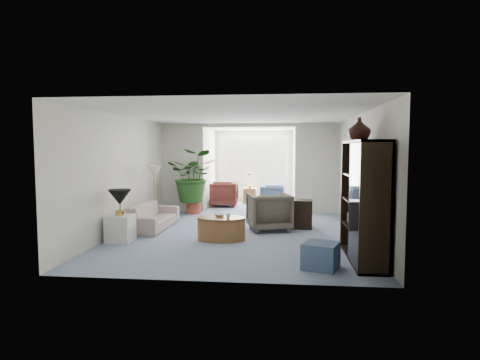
# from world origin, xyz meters

# --- Properties ---
(floor) EXTENTS (6.00, 6.00, 0.00)m
(floor) POSITION_xyz_m (0.00, 0.00, 0.00)
(floor) COLOR #8A99B6
(floor) RESTS_ON ground
(sunroom_floor) EXTENTS (2.60, 2.60, 0.00)m
(sunroom_floor) POSITION_xyz_m (0.00, 4.10, 0.00)
(sunroom_floor) COLOR #8A99B6
(sunroom_floor) RESTS_ON ground
(back_pier_left) EXTENTS (1.20, 0.12, 2.50)m
(back_pier_left) POSITION_xyz_m (-1.90, 3.00, 1.25)
(back_pier_left) COLOR silver
(back_pier_left) RESTS_ON ground
(back_pier_right) EXTENTS (1.20, 0.12, 2.50)m
(back_pier_right) POSITION_xyz_m (1.90, 3.00, 1.25)
(back_pier_right) COLOR silver
(back_pier_right) RESTS_ON ground
(back_header) EXTENTS (2.60, 0.12, 0.10)m
(back_header) POSITION_xyz_m (0.00, 3.00, 2.45)
(back_header) COLOR silver
(back_header) RESTS_ON back_pier_left
(window_pane) EXTENTS (2.20, 0.02, 1.50)m
(window_pane) POSITION_xyz_m (0.00, 5.18, 1.40)
(window_pane) COLOR white
(window_blinds) EXTENTS (2.20, 0.02, 1.50)m
(window_blinds) POSITION_xyz_m (0.00, 5.15, 1.40)
(window_blinds) COLOR white
(framed_picture) EXTENTS (0.04, 0.50, 0.40)m
(framed_picture) POSITION_xyz_m (2.46, -0.10, 1.70)
(framed_picture) COLOR beige
(sofa) EXTENTS (0.76, 1.90, 0.55)m
(sofa) POSITION_xyz_m (-1.98, 0.49, 0.28)
(sofa) COLOR beige
(sofa) RESTS_ON ground
(end_table) EXTENTS (0.47, 0.47, 0.51)m
(end_table) POSITION_xyz_m (-2.18, -0.86, 0.26)
(end_table) COLOR white
(end_table) RESTS_ON ground
(table_lamp) EXTENTS (0.44, 0.44, 0.30)m
(table_lamp) POSITION_xyz_m (-2.18, -0.86, 0.86)
(table_lamp) COLOR black
(table_lamp) RESTS_ON end_table
(floor_lamp) EXTENTS (0.36, 0.36, 0.28)m
(floor_lamp) POSITION_xyz_m (-2.12, 1.09, 1.25)
(floor_lamp) COLOR #FBEBC7
(floor_lamp) RESTS_ON ground
(coffee_table) EXTENTS (1.07, 1.07, 0.45)m
(coffee_table) POSITION_xyz_m (-0.25, -0.53, 0.23)
(coffee_table) COLOR brown
(coffee_table) RESTS_ON ground
(coffee_bowl) EXTENTS (0.25, 0.25, 0.05)m
(coffee_bowl) POSITION_xyz_m (-0.30, -0.43, 0.48)
(coffee_bowl) COLOR silver
(coffee_bowl) RESTS_ON coffee_table
(coffee_cup) EXTENTS (0.11, 0.11, 0.09)m
(coffee_cup) POSITION_xyz_m (-0.10, -0.63, 0.50)
(coffee_cup) COLOR silver
(coffee_cup) RESTS_ON coffee_table
(wingback_chair) EXTENTS (1.09, 1.10, 0.82)m
(wingback_chair) POSITION_xyz_m (0.65, 0.52, 0.41)
(wingback_chair) COLOR #635C4E
(wingback_chair) RESTS_ON ground
(side_table_dark) EXTENTS (0.57, 0.47, 0.64)m
(side_table_dark) POSITION_xyz_m (1.35, 0.82, 0.32)
(side_table_dark) COLOR black
(side_table_dark) RESTS_ON ground
(entertainment_cabinet) EXTENTS (0.46, 1.74, 1.93)m
(entertainment_cabinet) POSITION_xyz_m (2.23, -1.70, 0.97)
(entertainment_cabinet) COLOR black
(entertainment_cabinet) RESTS_ON ground
(cabinet_urn) EXTENTS (0.38, 0.38, 0.40)m
(cabinet_urn) POSITION_xyz_m (2.23, -1.20, 2.13)
(cabinet_urn) COLOR black
(cabinet_urn) RESTS_ON entertainment_cabinet
(ottoman) EXTENTS (0.63, 0.63, 0.39)m
(ottoman) POSITION_xyz_m (1.51, -2.25, 0.20)
(ottoman) COLOR #4C5F83
(ottoman) RESTS_ON ground
(plant_pot) EXTENTS (0.40, 0.40, 0.32)m
(plant_pot) POSITION_xyz_m (-1.50, 2.58, 0.16)
(plant_pot) COLOR #A0412E
(plant_pot) RESTS_ON ground
(house_plant) EXTENTS (1.32, 1.14, 1.46)m
(house_plant) POSITION_xyz_m (-1.50, 2.58, 1.05)
(house_plant) COLOR #234F1B
(house_plant) RESTS_ON plant_pot
(sunroom_chair_blue) EXTENTS (0.75, 0.73, 0.67)m
(sunroom_chair_blue) POSITION_xyz_m (0.65, 4.04, 0.33)
(sunroom_chair_blue) COLOR #4C5F83
(sunroom_chair_blue) RESTS_ON ground
(sunroom_chair_maroon) EXTENTS (0.86, 0.84, 0.76)m
(sunroom_chair_maroon) POSITION_xyz_m (-0.85, 4.04, 0.38)
(sunroom_chair_maroon) COLOR #5E2720
(sunroom_chair_maroon) RESTS_ON ground
(sunroom_table) EXTENTS (0.42, 0.33, 0.50)m
(sunroom_table) POSITION_xyz_m (-0.10, 4.79, 0.25)
(sunroom_table) COLOR brown
(sunroom_table) RESTS_ON ground
(shelf_clutter) EXTENTS (0.30, 0.99, 0.61)m
(shelf_clutter) POSITION_xyz_m (2.18, -1.85, 0.79)
(shelf_clutter) COLOR #4A4744
(shelf_clutter) RESTS_ON entertainment_cabinet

